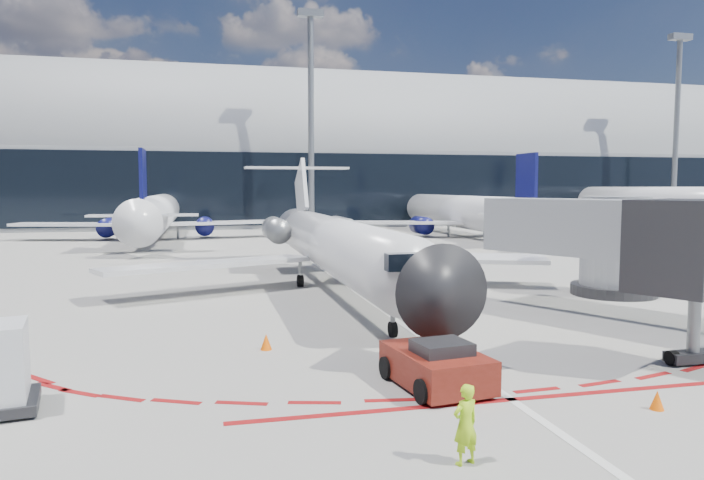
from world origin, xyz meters
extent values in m
plane|color=gray|center=(0.00, 0.00, 0.00)|extent=(260.00, 260.00, 0.00)
cube|color=silver|center=(0.00, 2.00, 0.01)|extent=(0.25, 40.00, 0.01)
cube|color=maroon|center=(0.00, -11.50, 0.01)|extent=(14.00, 0.25, 0.01)
cube|color=gray|center=(0.00, 65.00, 5.00)|extent=(150.00, 24.00, 10.00)
cylinder|color=gray|center=(0.00, 65.00, 10.00)|extent=(150.00, 24.00, 24.00)
cube|color=black|center=(0.00, 52.95, 5.00)|extent=(150.00, 0.20, 9.00)
cube|color=gray|center=(9.00, -4.50, 3.60)|extent=(8.22, 12.61, 2.30)
cube|color=black|center=(5.95, -10.24, 3.60)|extent=(3.86, 3.44, 2.60)
cylinder|color=slate|center=(6.75, -9.84, 1.20)|extent=(0.36, 0.36, 2.40)
cube|color=black|center=(6.75, -9.84, 0.22)|extent=(1.60, 0.60, 0.30)
cylinder|color=gray|center=(12.05, 1.24, 2.40)|extent=(3.20, 3.20, 4.80)
cylinder|color=black|center=(12.05, 1.24, 0.25)|extent=(4.00, 4.00, 0.50)
cylinder|color=slate|center=(5.00, 48.00, 12.50)|extent=(0.70, 0.70, 25.00)
cylinder|color=slate|center=(55.00, 48.00, 12.50)|extent=(0.70, 0.70, 25.00)
cylinder|color=silver|center=(-0.97, 4.61, 2.36)|extent=(2.71, 22.07, 2.71)
cone|color=black|center=(-0.97, -7.83, 2.36)|extent=(2.71, 2.81, 2.71)
cone|color=silver|center=(-0.97, 17.45, 2.36)|extent=(2.71, 3.61, 2.71)
cube|color=black|center=(-0.97, -6.23, 2.91)|extent=(1.71, 1.40, 0.55)
cube|color=silver|center=(-7.19, 6.11, 1.45)|extent=(10.74, 6.37, 0.31)
cube|color=silver|center=(5.24, 6.11, 1.45)|extent=(10.74, 6.37, 0.31)
cube|color=silver|center=(-0.97, 16.44, 4.76)|extent=(0.25, 4.71, 4.79)
cube|color=silver|center=(-0.97, 18.55, 6.57)|extent=(7.22, 1.60, 0.16)
cylinder|color=slate|center=(-3.03, 13.43, 2.61)|extent=(1.50, 3.41, 1.50)
cylinder|color=slate|center=(1.08, 13.43, 2.61)|extent=(1.50, 3.41, 1.50)
cylinder|color=black|center=(-0.97, -4.62, 0.28)|extent=(0.22, 0.56, 0.56)
cylinder|color=black|center=(-2.48, 7.11, 0.32)|extent=(0.30, 0.64, 0.64)
cylinder|color=black|center=(0.53, 7.11, 0.32)|extent=(0.30, 0.64, 0.64)
cylinder|color=slate|center=(-0.97, -4.62, 0.55)|extent=(0.18, 0.18, 1.10)
cube|color=#5B160D|center=(-1.45, -10.10, 0.53)|extent=(2.34, 3.33, 0.87)
cube|color=black|center=(-1.41, -10.39, 1.11)|extent=(1.50, 1.34, 0.34)
cylinder|color=slate|center=(-1.74, -7.99, 0.34)|extent=(0.44, 2.51, 0.10)
cylinder|color=black|center=(-2.22, -11.28, 0.31)|extent=(0.35, 0.65, 0.62)
cylinder|color=black|center=(-0.39, -11.03, 0.31)|extent=(0.35, 0.65, 0.62)
cylinder|color=black|center=(-2.51, -9.17, 0.31)|extent=(0.35, 0.65, 0.62)
cylinder|color=black|center=(-0.68, -8.92, 0.31)|extent=(0.35, 0.65, 0.62)
imported|color=#B2ED18|center=(-2.58, -14.60, 0.78)|extent=(0.66, 0.53, 1.56)
cylinder|color=black|center=(-11.35, -10.11, 0.11)|extent=(0.15, 0.24, 0.22)
cylinder|color=black|center=(-11.60, -8.69, 0.11)|extent=(0.15, 0.24, 0.22)
cone|color=#FF5E05|center=(-5.46, -5.30, 0.26)|extent=(0.37, 0.37, 0.52)
cone|color=#FF5E05|center=(3.02, -12.91, 0.23)|extent=(0.33, 0.33, 0.46)
camera|label=1|loc=(-7.31, -25.31, 5.26)|focal=32.00mm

